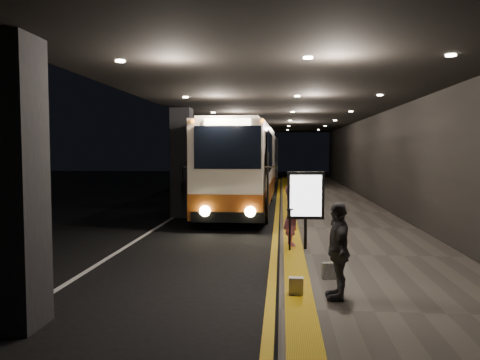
{
  "coord_description": "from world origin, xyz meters",
  "views": [
    {
      "loc": [
        2.53,
        -14.66,
        2.7
      ],
      "look_at": [
        1.13,
        1.05,
        1.7
      ],
      "focal_mm": 35.0,
      "sensor_mm": 36.0,
      "label": 1
    }
  ],
  "objects_px": {
    "coach_second": "(259,163)",
    "stanchion_post": "(290,230)",
    "coach_main": "(243,171)",
    "bag_plain": "(296,286)",
    "info_sign": "(306,197)",
    "bag_polka": "(329,271)",
    "passenger_boarding": "(291,216)",
    "coach_third": "(264,161)",
    "passenger_waiting_grey": "(338,250)"
  },
  "relations": [
    {
      "from": "coach_second",
      "to": "passenger_boarding",
      "type": "distance_m",
      "value": 21.47
    },
    {
      "from": "coach_third",
      "to": "bag_plain",
      "type": "distance_m",
      "value": 39.21
    },
    {
      "from": "coach_main",
      "to": "coach_second",
      "type": "distance_m",
      "value": 13.08
    },
    {
      "from": "bag_polka",
      "to": "info_sign",
      "type": "bearing_deg",
      "value": 96.57
    },
    {
      "from": "coach_second",
      "to": "passenger_boarding",
      "type": "relative_size",
      "value": 7.29
    },
    {
      "from": "bag_polka",
      "to": "bag_plain",
      "type": "height_order",
      "value": "bag_polka"
    },
    {
      "from": "passenger_boarding",
      "to": "passenger_waiting_grey",
      "type": "height_order",
      "value": "passenger_waiting_grey"
    },
    {
      "from": "coach_main",
      "to": "bag_polka",
      "type": "bearing_deg",
      "value": -76.02
    },
    {
      "from": "coach_main",
      "to": "passenger_waiting_grey",
      "type": "height_order",
      "value": "coach_main"
    },
    {
      "from": "coach_third",
      "to": "passenger_boarding",
      "type": "xyz_separation_m",
      "value": [
        2.04,
        -34.79,
        -0.7
      ]
    },
    {
      "from": "passenger_waiting_grey",
      "to": "info_sign",
      "type": "distance_m",
      "value": 4.09
    },
    {
      "from": "passenger_boarding",
      "to": "bag_plain",
      "type": "bearing_deg",
      "value": 167.33
    },
    {
      "from": "stanchion_post",
      "to": "coach_main",
      "type": "bearing_deg",
      "value": 102.29
    },
    {
      "from": "bag_polka",
      "to": "passenger_waiting_grey",
      "type": "bearing_deg",
      "value": -88.85
    },
    {
      "from": "coach_main",
      "to": "coach_third",
      "type": "distance_m",
      "value": 26.5
    },
    {
      "from": "bag_plain",
      "to": "info_sign",
      "type": "relative_size",
      "value": 0.16
    },
    {
      "from": "coach_third",
      "to": "stanchion_post",
      "type": "relative_size",
      "value": 10.39
    },
    {
      "from": "coach_third",
      "to": "info_sign",
      "type": "bearing_deg",
      "value": -85.87
    },
    {
      "from": "bag_polka",
      "to": "info_sign",
      "type": "xyz_separation_m",
      "value": [
        -0.33,
        2.83,
        1.19
      ]
    },
    {
      "from": "coach_second",
      "to": "bag_plain",
      "type": "height_order",
      "value": "coach_second"
    },
    {
      "from": "bag_polka",
      "to": "bag_plain",
      "type": "distance_m",
      "value": 1.29
    },
    {
      "from": "coach_second",
      "to": "coach_third",
      "type": "distance_m",
      "value": 13.42
    },
    {
      "from": "coach_second",
      "to": "passenger_boarding",
      "type": "height_order",
      "value": "coach_second"
    },
    {
      "from": "coach_main",
      "to": "info_sign",
      "type": "xyz_separation_m",
      "value": [
        2.36,
        -8.71,
        -0.29
      ]
    },
    {
      "from": "coach_second",
      "to": "bag_plain",
      "type": "distance_m",
      "value": 25.82
    },
    {
      "from": "bag_plain",
      "to": "stanchion_post",
      "type": "relative_size",
      "value": 0.3
    },
    {
      "from": "stanchion_post",
      "to": "bag_plain",
      "type": "bearing_deg",
      "value": -89.22
    },
    {
      "from": "coach_third",
      "to": "passenger_waiting_grey",
      "type": "height_order",
      "value": "coach_third"
    },
    {
      "from": "coach_main",
      "to": "stanchion_post",
      "type": "distance_m",
      "value": 9.23
    },
    {
      "from": "coach_main",
      "to": "passenger_boarding",
      "type": "distance_m",
      "value": 8.57
    },
    {
      "from": "coach_main",
      "to": "passenger_boarding",
      "type": "bearing_deg",
      "value": -75.55
    },
    {
      "from": "coach_second",
      "to": "bag_polka",
      "type": "relative_size",
      "value": 35.78
    },
    {
      "from": "coach_third",
      "to": "bag_polka",
      "type": "bearing_deg",
      "value": -85.67
    },
    {
      "from": "info_sign",
      "to": "bag_polka",
      "type": "bearing_deg",
      "value": -86.5
    },
    {
      "from": "bag_plain",
      "to": "coach_third",
      "type": "bearing_deg",
      "value": 92.98
    },
    {
      "from": "bag_plain",
      "to": "passenger_waiting_grey",
      "type": "bearing_deg",
      "value": -9.64
    },
    {
      "from": "coach_main",
      "to": "bag_plain",
      "type": "xyz_separation_m",
      "value": [
        2.0,
        -12.64,
        -1.48
      ]
    },
    {
      "from": "coach_second",
      "to": "info_sign",
      "type": "bearing_deg",
      "value": -82.98
    },
    {
      "from": "coach_second",
      "to": "passenger_waiting_grey",
      "type": "xyz_separation_m",
      "value": [
        2.62,
        -25.83,
        -0.78
      ]
    },
    {
      "from": "passenger_waiting_grey",
      "to": "stanchion_post",
      "type": "xyz_separation_m",
      "value": [
        -0.76,
        3.8,
        -0.31
      ]
    },
    {
      "from": "coach_main",
      "to": "passenger_waiting_grey",
      "type": "distance_m",
      "value": 13.06
    },
    {
      "from": "coach_third",
      "to": "coach_second",
      "type": "bearing_deg",
      "value": -89.23
    },
    {
      "from": "coach_second",
      "to": "bag_polka",
      "type": "height_order",
      "value": "coach_second"
    },
    {
      "from": "passenger_boarding",
      "to": "stanchion_post",
      "type": "relative_size",
      "value": 1.53
    },
    {
      "from": "passenger_boarding",
      "to": "bag_polka",
      "type": "height_order",
      "value": "passenger_boarding"
    },
    {
      "from": "coach_main",
      "to": "info_sign",
      "type": "bearing_deg",
      "value": -73.97
    },
    {
      "from": "coach_second",
      "to": "stanchion_post",
      "type": "distance_m",
      "value": 22.13
    },
    {
      "from": "passenger_boarding",
      "to": "bag_polka",
      "type": "xyz_separation_m",
      "value": [
        0.68,
        -3.24,
        -0.64
      ]
    },
    {
      "from": "passenger_boarding",
      "to": "passenger_waiting_grey",
      "type": "xyz_separation_m",
      "value": [
        0.71,
        -4.46,
        0.03
      ]
    },
    {
      "from": "bag_polka",
      "to": "info_sign",
      "type": "distance_m",
      "value": 3.09
    }
  ]
}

